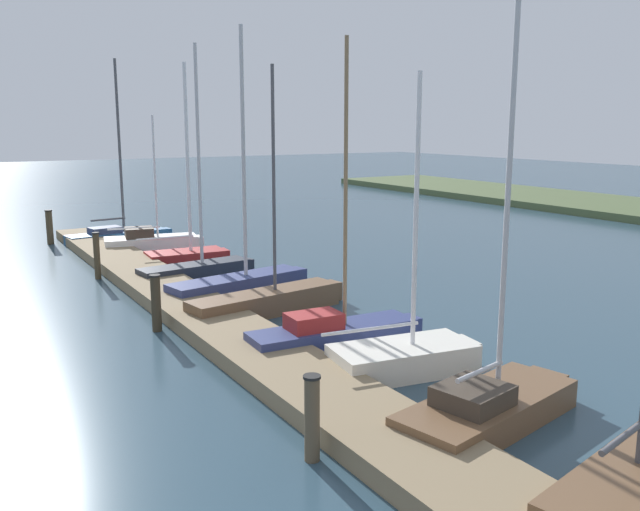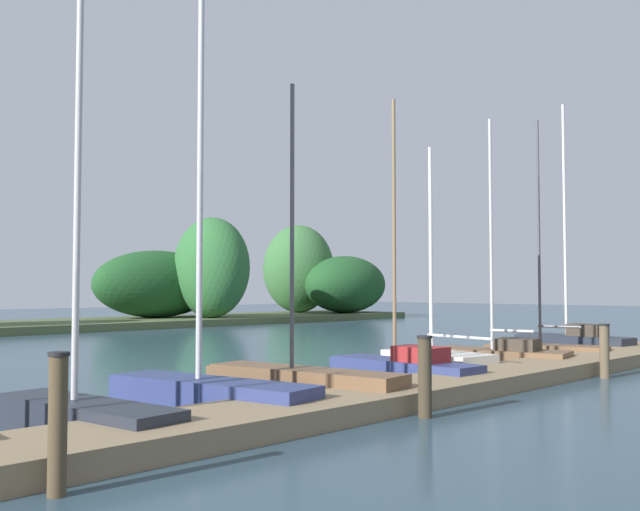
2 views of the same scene
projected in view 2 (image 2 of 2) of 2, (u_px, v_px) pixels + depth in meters
dock_pier at (379, 398)px, 12.80m from camera, size 30.68×1.80×0.35m
far_shore at (164, 284)px, 41.98m from camera, size 63.92×8.49×6.78m
sailboat_3 at (78, 408)px, 10.41m from camera, size 1.32×3.85×7.14m
sailboat_4 at (203, 389)px, 12.45m from camera, size 1.70×4.47×7.39m
sailboat_5 at (296, 381)px, 13.85m from camera, size 1.54×4.55×6.22m
sailboat_6 at (401, 367)px, 16.15m from camera, size 1.16×4.08×6.53m
sailboat_7 at (434, 361)px, 17.83m from camera, size 1.67×3.34×5.74m
sailboat_8 at (498, 354)px, 19.44m from camera, size 2.01×3.91×6.86m
sailboat_9 at (544, 349)px, 21.27m from camera, size 1.73×3.66×7.26m
sailboat_10 at (571, 340)px, 23.67m from camera, size 1.43×4.16×8.39m
mooring_piling_1 at (58, 423)px, 7.35m from camera, size 0.22×0.22×1.48m
mooring_piling_2 at (425, 376)px, 11.79m from camera, size 0.26×0.26×1.36m
mooring_piling_3 at (604, 351)px, 16.98m from camera, size 0.26×0.26×1.30m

